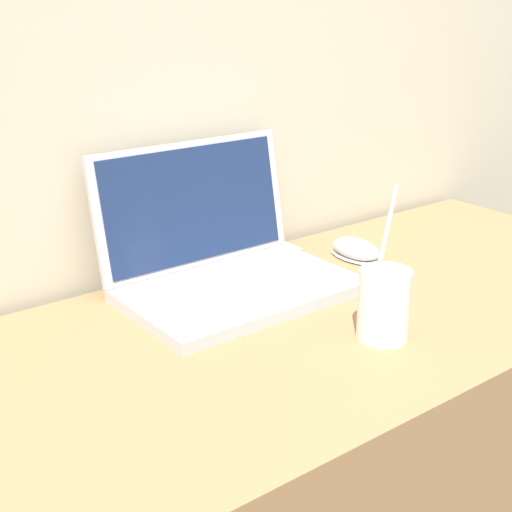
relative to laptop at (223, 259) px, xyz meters
The scene contains 5 objects.
desk 0.46m from the laptop, 61.70° to the right, with size 1.34×0.58×0.73m.
laptop is the anchor object (origin of this frame).
drink_cup 0.31m from the laptop, 75.62° to the right, with size 0.08×0.08×0.23m.
computer_mouse 0.29m from the laptop, ahead, with size 0.07×0.11×0.04m.
usb_stick 0.23m from the laptop, 19.94° to the left, with size 0.02×0.06×0.01m.
Camera 1 is at (-0.74, -0.47, 1.21)m, focal length 50.00 mm.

